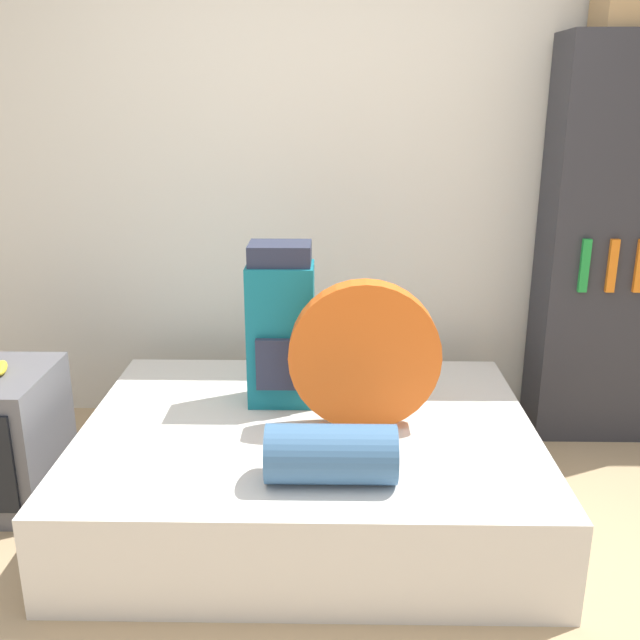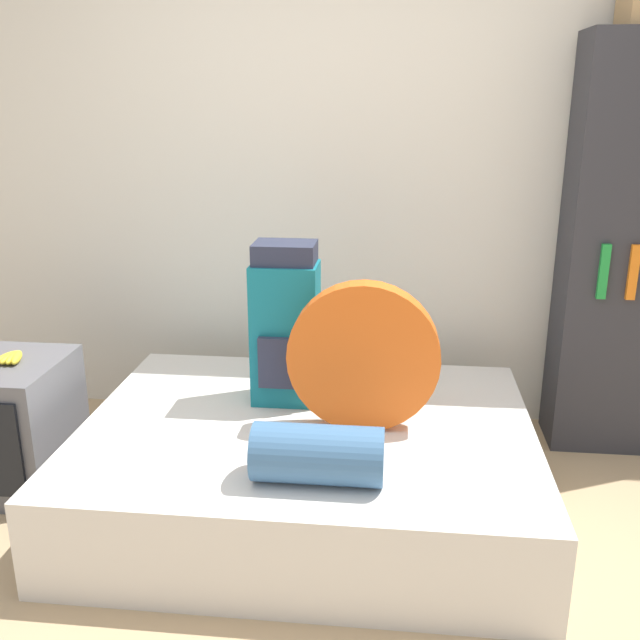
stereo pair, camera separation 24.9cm
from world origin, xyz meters
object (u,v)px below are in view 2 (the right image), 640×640
backpack (286,326)px  television (11,424)px  tent_bag (363,357)px  sleeping_roll (317,454)px

backpack → television: size_ratio=1.22×
tent_bag → backpack: bearing=146.1°
backpack → sleeping_roll: size_ratio=1.55×
backpack → sleeping_roll: 0.76m
tent_bag → television: 1.62m
sleeping_roll → tent_bag: bearing=73.4°
sleeping_roll → television: size_ratio=0.79×
sleeping_roll → television: bearing=160.7°
backpack → television: (-1.22, -0.19, -0.44)m
backpack → tent_bag: backpack is taller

